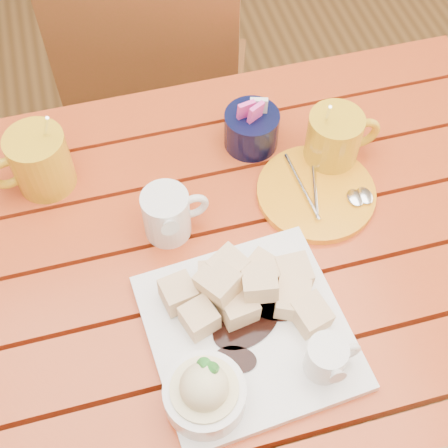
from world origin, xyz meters
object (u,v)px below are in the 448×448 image
object	(u,v)px
table	(208,297)
coffee_mug_left	(39,161)
orange_saucer	(317,193)
chair_far	(159,95)
coffee_mug_right	(335,139)
dessert_plate	(241,336)

from	to	relation	value
table	coffee_mug_left	distance (m)	0.36
coffee_mug_left	orange_saucer	bearing A→B (deg)	-30.18
coffee_mug_left	chair_far	xyz separation A→B (m)	(0.26, 0.43, -0.33)
coffee_mug_left	coffee_mug_right	bearing A→B (deg)	-20.74
coffee_mug_right	orange_saucer	bearing A→B (deg)	-127.31
coffee_mug_right	chair_far	size ratio (longest dim) A/B	0.18
coffee_mug_left	coffee_mug_right	distance (m)	0.49
dessert_plate	chair_far	world-z (taller)	dessert_plate
dessert_plate	coffee_mug_left	world-z (taller)	coffee_mug_left
orange_saucer	chair_far	size ratio (longest dim) A/B	0.23
table	coffee_mug_right	bearing A→B (deg)	30.11
dessert_plate	orange_saucer	world-z (taller)	dessert_plate
table	chair_far	distance (m)	0.68
coffee_mug_left	table	bearing A→B (deg)	-57.42
table	coffee_mug_left	world-z (taller)	coffee_mug_left
chair_far	coffee_mug_left	bearing A→B (deg)	78.57
table	coffee_mug_left	bearing A→B (deg)	134.37
dessert_plate	coffee_mug_left	bearing A→B (deg)	122.70
table	coffee_mug_right	xyz separation A→B (m)	(0.26, 0.15, 0.16)
chair_far	orange_saucer	bearing A→B (deg)	126.37
orange_saucer	coffee_mug_left	bearing A→B (deg)	161.61
coffee_mug_right	chair_far	xyz separation A→B (m)	(-0.22, 0.51, -0.32)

